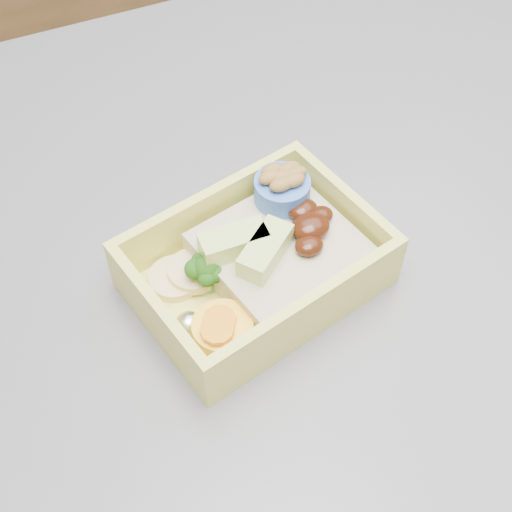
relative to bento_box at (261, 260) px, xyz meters
name	(u,v)px	position (x,y,z in m)	size (l,w,h in m)	color
bento_box	(261,260)	(0.00, 0.00, 0.00)	(0.18, 0.15, 0.06)	#DBD85A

